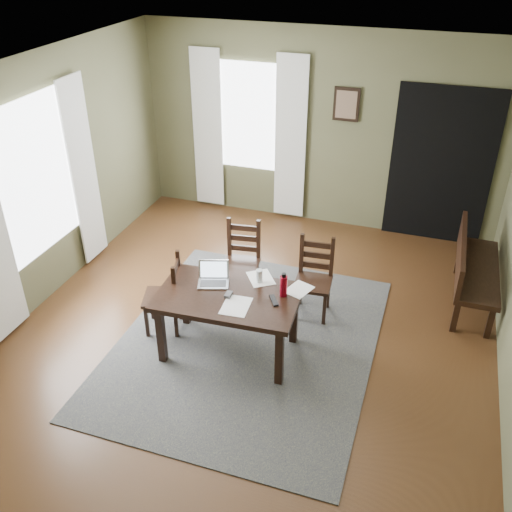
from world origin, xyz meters
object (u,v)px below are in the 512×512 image
(dining_table, at_px, (228,302))
(bench, at_px, (471,266))
(chair_end, at_px, (166,295))
(chair_back_right, at_px, (314,279))
(laptop, at_px, (214,277))
(chair_back_left, at_px, (242,261))
(water_bottle, at_px, (284,286))

(dining_table, distance_m, bench, 2.84)
(chair_end, height_order, chair_back_right, chair_back_right)
(dining_table, height_order, chair_back_right, chair_back_right)
(dining_table, distance_m, laptop, 0.31)
(laptop, bearing_deg, chair_end, 164.92)
(chair_back_left, relative_size, bench, 0.64)
(chair_back_right, distance_m, bench, 1.80)
(chair_end, relative_size, bench, 0.61)
(chair_end, xyz_separation_m, bench, (3.04, 1.55, 0.05))
(chair_end, bearing_deg, dining_table, 61.86)
(water_bottle, bearing_deg, dining_table, -162.57)
(chair_end, xyz_separation_m, chair_back_left, (0.53, 0.87, 0.02))
(chair_end, height_order, bench, chair_end)
(dining_table, bearing_deg, chair_back_left, 99.69)
(dining_table, bearing_deg, chair_end, 166.20)
(chair_back_right, xyz_separation_m, bench, (1.63, 0.76, 0.04))
(chair_back_right, distance_m, laptop, 1.19)
(laptop, bearing_deg, chair_back_left, 72.53)
(water_bottle, bearing_deg, chair_back_left, 130.77)
(chair_back_left, relative_size, laptop, 2.52)
(chair_back_right, relative_size, laptop, 2.48)
(chair_end, distance_m, water_bottle, 1.33)
(chair_end, height_order, laptop, laptop)
(chair_back_right, bearing_deg, chair_end, -155.53)
(chair_back_right, relative_size, bench, 0.63)
(chair_end, relative_size, chair_back_left, 0.95)
(chair_back_left, height_order, chair_back_right, chair_back_left)
(chair_back_right, height_order, water_bottle, water_bottle)
(chair_back_right, bearing_deg, dining_table, -129.47)
(laptop, xyz_separation_m, water_bottle, (0.73, -0.01, 0.06))
(chair_end, bearing_deg, water_bottle, 73.38)
(dining_table, xyz_separation_m, chair_back_right, (0.65, 0.93, -0.17))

